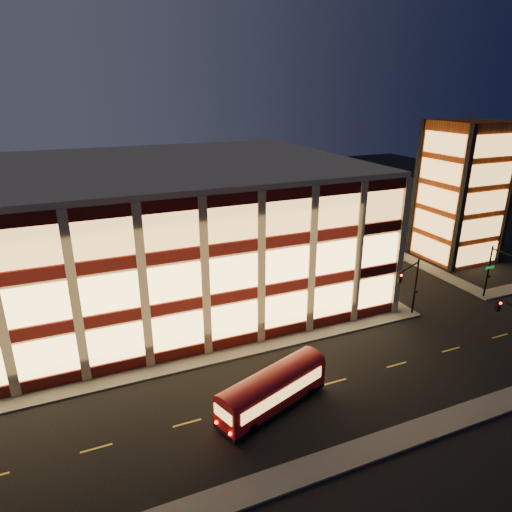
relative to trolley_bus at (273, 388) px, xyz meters
name	(u,v)px	position (x,y,z in m)	size (l,w,h in m)	color
ground	(192,370)	(-4.13, 6.80, -1.69)	(200.00, 200.00, 0.00)	black
sidewalk_office_south	(153,371)	(-7.13, 7.80, -1.62)	(54.00, 2.00, 0.15)	#514F4C
sidewalk_office_east	(325,262)	(18.87, 23.80, -1.62)	(2.00, 30.00, 0.15)	#514F4C
sidewalk_tower_west	(392,251)	(29.87, 23.80, -1.62)	(2.00, 30.00, 0.15)	#514F4C
sidewalk_near	(253,490)	(-4.13, -6.20, -1.62)	(100.00, 2.00, 0.15)	#514F4C
office_building	(119,233)	(-7.05, 23.72, 5.55)	(50.45, 30.45, 14.50)	tan
stair_tower	(461,192)	(35.82, 18.76, 7.30)	(8.60, 8.60, 18.00)	#8C3814
traffic_signal_far	(410,281)	(18.08, 7.04, 2.42)	(3.79, 1.87, 6.00)	black
traffic_signal_right	(501,267)	(29.37, 6.18, 2.41)	(1.20, 4.37, 6.00)	black
trolley_bus	(273,388)	(0.00, 0.00, 0.00)	(9.26, 5.15, 3.06)	#9B080C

